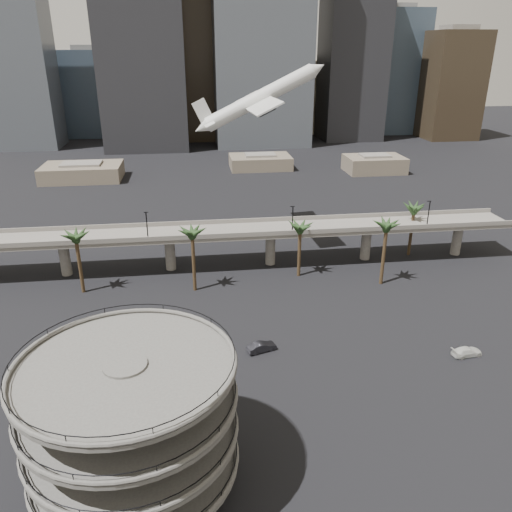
{
  "coord_description": "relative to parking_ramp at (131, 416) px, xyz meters",
  "views": [
    {
      "loc": [
        -5.56,
        -46.35,
        45.0
      ],
      "look_at": [
        4.23,
        28.0,
        13.48
      ],
      "focal_mm": 35.0,
      "sensor_mm": 36.0,
      "label": 1
    }
  ],
  "objects": [
    {
      "name": "airborne_jet",
      "position": [
        23.46,
        73.6,
        24.32
      ],
      "size": [
        31.13,
        28.75,
        16.81
      ],
      "rotation": [
        0.0,
        -0.44,
        0.06
      ],
      "color": "silver",
      "rests_on": "ground"
    },
    {
      "name": "car_a",
      "position": [
        5.62,
        14.77,
        -9.16
      ],
      "size": [
        4.17,
        2.24,
        1.35
      ],
      "primitive_type": "imported",
      "rotation": [
        0.0,
        0.0,
        1.4
      ],
      "color": "maroon",
      "rests_on": "ground"
    },
    {
      "name": "ground",
      "position": [
        13.0,
        4.0,
        -9.84
      ],
      "size": [
        700.0,
        700.0,
        0.0
      ],
      "primitive_type": "plane",
      "color": "black",
      "rests_on": "ground"
    },
    {
      "name": "overpass",
      "position": [
        13.0,
        59.0,
        -2.5
      ],
      "size": [
        130.0,
        9.3,
        14.7
      ],
      "color": "#67625B",
      "rests_on": "ground"
    },
    {
      "name": "low_buildings",
      "position": [
        19.89,
        146.3,
        -6.97
      ],
      "size": [
        135.0,
        27.5,
        6.8
      ],
      "color": "#665B4B",
      "rests_on": "ground"
    },
    {
      "name": "car_b",
      "position": [
        17.17,
        24.68,
        -9.05
      ],
      "size": [
        5.08,
        3.04,
        1.58
      ],
      "primitive_type": "imported",
      "rotation": [
        0.0,
        0.0,
        1.88
      ],
      "color": "black",
      "rests_on": "ground"
    },
    {
      "name": "skyline",
      "position": [
        28.11,
        221.09,
        30.83
      ],
      "size": [
        269.0,
        86.0,
        111.35
      ],
      "color": "#7F7058",
      "rests_on": "ground"
    },
    {
      "name": "car_c",
      "position": [
        49.06,
        19.25,
        -9.12
      ],
      "size": [
        5.12,
        2.62,
        1.42
      ],
      "primitive_type": "imported",
      "rotation": [
        0.0,
        0.0,
        1.7
      ],
      "color": "silver",
      "rests_on": "ground"
    },
    {
      "name": "parking_ramp",
      "position": [
        0.0,
        0.0,
        0.0
      ],
      "size": [
        22.2,
        22.2,
        17.35
      ],
      "color": "#514F4C",
      "rests_on": "ground"
    },
    {
      "name": "palm_trees",
      "position": [
        24.58,
        51.18,
        1.46
      ],
      "size": [
        76.4,
        18.4,
        14.0
      ],
      "color": "#402F1B",
      "rests_on": "ground"
    }
  ]
}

